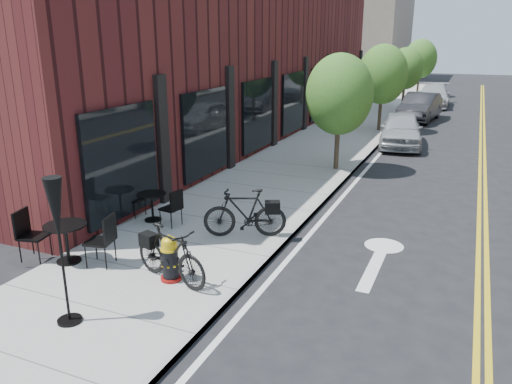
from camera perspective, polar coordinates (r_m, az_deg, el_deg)
The scene contains 17 objects.
ground at distance 9.09m, azimuth -2.03°, elevation -11.76°, with size 120.00×120.00×0.00m, color black.
sidewalk_near at distance 18.51m, azimuth 5.69°, elevation 3.68°, with size 4.00×70.00×0.12m, color #9E9B93.
building_near at distance 23.39m, azimuth -1.79°, elevation 15.13°, with size 5.00×28.00×7.00m, color #451617.
bg_building_left at distance 56.33m, azimuth 12.32°, elevation 17.62°, with size 8.00×14.00×10.00m, color #726656.
tree_near_a at distance 16.75m, azimuth 9.51°, elevation 10.93°, with size 2.20×2.20×3.81m.
tree_near_b at distance 24.54m, azimuth 14.28°, elevation 12.90°, with size 2.30×2.30×3.98m.
tree_near_c at distance 32.46m, azimuth 16.72°, elevation 13.36°, with size 2.10×2.10×3.67m.
tree_near_d at distance 40.38m, azimuth 18.27°, elevation 14.25°, with size 2.40×2.40×4.11m.
fire_hydrant at distance 9.31m, azimuth -9.79°, elevation -7.53°, with size 0.48×0.48×0.89m.
bicycle_left at distance 11.07m, azimuth -1.28°, elevation -2.41°, with size 0.52×1.85×1.11m, color black.
bicycle_right at distance 9.21m, azimuth -9.77°, elevation -7.04°, with size 0.50×1.78×1.07m, color black.
bistro_set_b at distance 10.53m, azimuth -20.87°, elevation -4.88°, with size 1.96×0.99×1.03m.
bistro_set_c at distance 12.32m, azimuth -11.80°, elevation -1.23°, with size 1.69×0.83×0.89m.
patio_umbrella at distance 7.94m, azimuth -21.77°, elevation -3.08°, with size 0.38×0.38×2.36m.
parked_car_a at distance 21.74m, azimuth 16.24°, elevation 6.86°, with size 1.66×4.12×1.40m, color #A4A8AC.
parked_car_b at distance 28.79m, azimuth 18.23°, elevation 9.21°, with size 1.57×4.51×1.49m, color black.
parked_car_c at distance 35.10m, azimuth 19.61°, elevation 10.35°, with size 2.00×4.91×1.42m, color #ADAEB2.
Camera 1 is at (3.45, -7.15, 4.43)m, focal length 35.00 mm.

